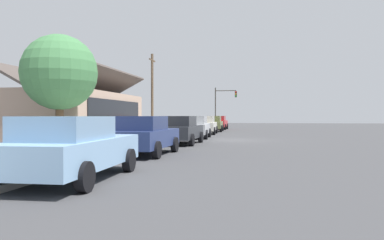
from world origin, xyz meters
TOP-DOWN VIEW (x-y plane):
  - ground_plane at (0.00, 0.00)m, footprint 120.00×120.00m
  - sidewalk_curb at (0.00, 5.60)m, footprint 60.00×4.20m
  - car_skyblue at (-16.34, 2.81)m, footprint 4.91×2.18m
  - car_navy at (-10.13, 2.81)m, footprint 4.46×2.06m
  - car_charcoal at (-4.05, 2.62)m, footprint 4.48×2.18m
  - car_silver at (1.64, 2.69)m, footprint 4.42×2.17m
  - car_ivory at (7.82, 2.82)m, footprint 4.58×2.12m
  - car_olive at (13.55, 2.75)m, footprint 4.44×2.05m
  - car_cherry at (19.54, 2.84)m, footprint 4.39×2.05m
  - storefront_building at (2.53, 11.98)m, footprint 13.36×6.51m
  - shade_tree at (-5.87, 8.94)m, footprint 4.11×4.11m
  - traffic_light_main at (23.35, 2.54)m, footprint 0.37×2.79m
  - utility_pole_wooden at (10.06, 8.20)m, footprint 1.80×0.24m
  - fire_hydrant_red at (15.81, 4.20)m, footprint 0.22×0.22m

SIDE VIEW (x-z plane):
  - ground_plane at x=0.00m, z-range 0.00..0.00m
  - sidewalk_curb at x=0.00m, z-range 0.00..0.16m
  - fire_hydrant_red at x=15.81m, z-range 0.14..0.85m
  - car_olive at x=13.55m, z-range 0.02..1.61m
  - car_navy at x=-10.13m, z-range 0.02..1.61m
  - car_silver at x=1.64m, z-range 0.02..1.61m
  - car_cherry at x=19.54m, z-range 0.02..1.61m
  - car_ivory at x=7.82m, z-range 0.02..1.61m
  - car_charcoal at x=-4.05m, z-range 0.02..1.61m
  - car_skyblue at x=-16.34m, z-range 0.02..1.61m
  - storefront_building at x=2.53m, z-range -0.75..4.39m
  - traffic_light_main at x=23.35m, z-range 0.89..6.09m
  - utility_pole_wooden at x=10.06m, z-range 0.18..7.68m
  - shade_tree at x=-5.87m, z-range 0.94..6.96m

